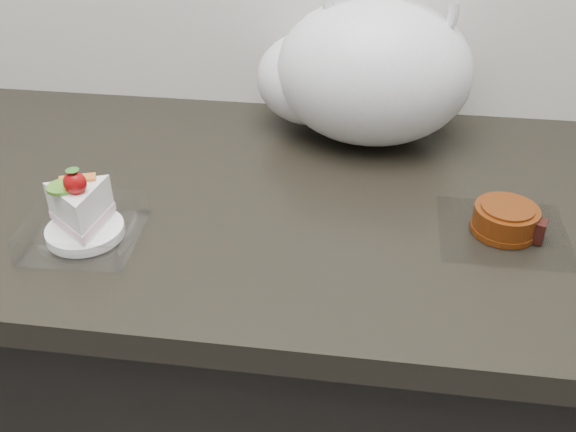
{
  "coord_description": "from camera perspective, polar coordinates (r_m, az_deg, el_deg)",
  "views": [
    {
      "loc": [
        0.16,
        0.89,
        1.4
      ],
      "look_at": [
        0.07,
        1.57,
        0.94
      ],
      "focal_mm": 40.0,
      "sensor_mm": 36.0,
      "label": 1
    }
  ],
  "objects": [
    {
      "name": "counter",
      "position": [
        1.25,
        -2.4,
        -15.45
      ],
      "size": [
        2.04,
        0.64,
        0.9
      ],
      "color": "black",
      "rests_on": "ground"
    },
    {
      "name": "cake_tray",
      "position": [
        0.88,
        -17.78,
        -0.31
      ],
      "size": [
        0.14,
        0.14,
        0.11
      ],
      "rotation": [
        0.0,
        0.0,
        0.05
      ],
      "color": "white",
      "rests_on": "counter"
    },
    {
      "name": "mooncake_wrap",
      "position": [
        0.9,
        18.8,
        -0.5
      ],
      "size": [
        0.17,
        0.16,
        0.04
      ],
      "rotation": [
        0.0,
        0.0,
        0.17
      ],
      "color": "white",
      "rests_on": "counter"
    },
    {
      "name": "plastic_bag",
      "position": [
        1.07,
        6.49,
        12.57
      ],
      "size": [
        0.36,
        0.26,
        0.29
      ],
      "rotation": [
        0.0,
        0.0,
        -0.04
      ],
      "color": "white",
      "rests_on": "counter"
    }
  ]
}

